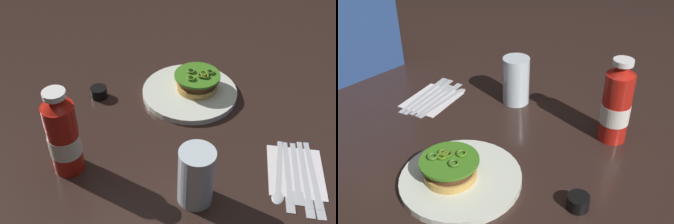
# 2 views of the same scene
# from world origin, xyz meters

# --- Properties ---
(ground_plane) EXTENTS (3.00, 3.00, 0.00)m
(ground_plane) POSITION_xyz_m (0.00, 0.00, 0.00)
(ground_plane) COLOR #2E1F1A
(dinner_plate) EXTENTS (0.26, 0.26, 0.02)m
(dinner_plate) POSITION_xyz_m (-0.09, -0.04, 0.01)
(dinner_plate) COLOR silver
(dinner_plate) RESTS_ON ground_plane
(burger_sandwich) EXTENTS (0.12, 0.12, 0.05)m
(burger_sandwich) POSITION_xyz_m (-0.10, -0.03, 0.04)
(burger_sandwich) COLOR tan
(burger_sandwich) RESTS_ON dinner_plate
(ketchup_bottle) EXTENTS (0.07, 0.07, 0.21)m
(ketchup_bottle) POSITION_xyz_m (0.27, -0.20, 0.09)
(ketchup_bottle) COLOR red
(ketchup_bottle) RESTS_ON ground_plane
(water_glass) EXTENTS (0.07, 0.07, 0.13)m
(water_glass) POSITION_xyz_m (0.24, 0.09, 0.07)
(water_glass) COLOR silver
(water_glass) RESTS_ON ground_plane
(condiment_cup) EXTENTS (0.04, 0.04, 0.03)m
(condiment_cup) POSITION_xyz_m (0.02, -0.27, 0.01)
(condiment_cup) COLOR black
(condiment_cup) RESTS_ON ground_plane
(napkin) EXTENTS (0.18, 0.15, 0.00)m
(napkin) POSITION_xyz_m (0.09, 0.27, 0.00)
(napkin) COLOR white
(napkin) RESTS_ON ground_plane
(spoon_utensil) EXTENTS (0.19, 0.05, 0.00)m
(spoon_utensil) POSITION_xyz_m (0.13, 0.24, 0.00)
(spoon_utensil) COLOR silver
(spoon_utensil) RESTS_ON napkin
(butter_knife) EXTENTS (0.20, 0.06, 0.00)m
(butter_knife) POSITION_xyz_m (0.12, 0.26, 0.00)
(butter_knife) COLOR silver
(butter_knife) RESTS_ON napkin
(fork_utensil) EXTENTS (0.18, 0.06, 0.00)m
(fork_utensil) POSITION_xyz_m (0.11, 0.28, 0.00)
(fork_utensil) COLOR silver
(fork_utensil) RESTS_ON napkin
(table_knife) EXTENTS (0.22, 0.07, 0.00)m
(table_knife) POSITION_xyz_m (0.11, 0.30, 0.00)
(table_knife) COLOR silver
(table_knife) RESTS_ON napkin
(steak_knife) EXTENTS (0.22, 0.08, 0.00)m
(steak_knife) POSITION_xyz_m (0.11, 0.32, 0.00)
(steak_knife) COLOR silver
(steak_knife) RESTS_ON napkin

